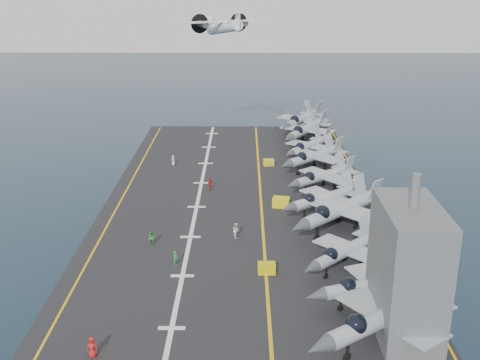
{
  "coord_description": "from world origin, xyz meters",
  "views": [
    {
      "loc": [
        0.64,
        -77.46,
        41.31
      ],
      "look_at": [
        0.0,
        4.0,
        13.0
      ],
      "focal_mm": 45.0,
      "sensor_mm": 36.0,
      "label": 1
    }
  ],
  "objects_px": {
    "fighter_jet_0": "(384,316)",
    "tow_cart_a": "(267,268)",
    "island_superstructure": "(409,255)",
    "transport_plane": "(224,28)"
  },
  "relations": [
    {
      "from": "fighter_jet_0",
      "to": "tow_cart_a",
      "type": "relative_size",
      "value": 9.66
    },
    {
      "from": "island_superstructure",
      "to": "transport_plane",
      "type": "height_order",
      "value": "transport_plane"
    },
    {
      "from": "island_superstructure",
      "to": "tow_cart_a",
      "type": "xyz_separation_m",
      "value": [
        -11.94,
        10.8,
        -6.93
      ]
    },
    {
      "from": "island_superstructure",
      "to": "fighter_jet_0",
      "type": "bearing_deg",
      "value": -136.85
    },
    {
      "from": "island_superstructure",
      "to": "transport_plane",
      "type": "relative_size",
      "value": 0.52
    },
    {
      "from": "fighter_jet_0",
      "to": "tow_cart_a",
      "type": "height_order",
      "value": "fighter_jet_0"
    },
    {
      "from": "island_superstructure",
      "to": "fighter_jet_0",
      "type": "relative_size",
      "value": 0.81
    },
    {
      "from": "transport_plane",
      "to": "island_superstructure",
      "type": "bearing_deg",
      "value": -78.4
    },
    {
      "from": "tow_cart_a",
      "to": "transport_plane",
      "type": "relative_size",
      "value": 0.07
    },
    {
      "from": "island_superstructure",
      "to": "fighter_jet_0",
      "type": "height_order",
      "value": "island_superstructure"
    }
  ]
}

